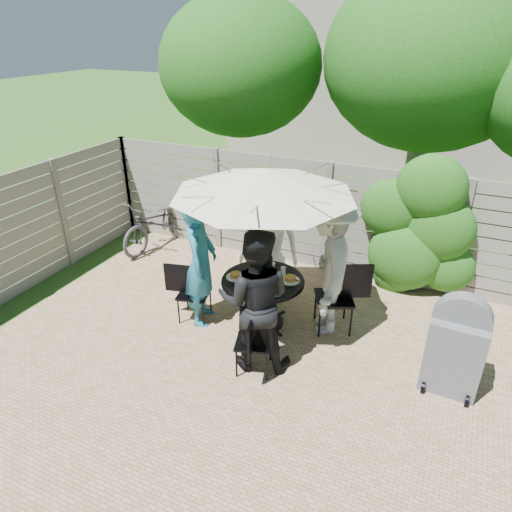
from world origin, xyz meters
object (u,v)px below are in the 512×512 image
at_px(patio_table, 263,293).
at_px(plate_left, 236,276).
at_px(bicycle, 158,222).
at_px(chair_right, 334,310).
at_px(plate_right, 290,279).
at_px(person_back, 269,241).
at_px(plate_extra, 274,290).
at_px(chair_back, 269,273).
at_px(glass_right, 283,272).
at_px(glass_back, 257,265).
at_px(coffee_cup, 272,268).
at_px(person_right, 328,265).
at_px(umbrella, 264,181).
at_px(syrup_jug, 259,272).
at_px(chair_front, 254,353).
at_px(chair_left, 194,303).
at_px(person_left, 201,264).
at_px(person_front, 255,301).
at_px(plate_back, 266,265).
at_px(bbq_grill, 455,347).
at_px(plate_front, 260,292).
at_px(glass_front, 269,285).
at_px(glass_left, 242,277).

bearing_deg(patio_table, plate_left, -162.37).
xyz_separation_m(patio_table, bicycle, (-2.76, 1.49, -0.03)).
bearing_deg(chair_right, plate_right, -7.53).
xyz_separation_m(person_back, plate_extra, (0.51, -1.02, -0.14)).
distance_m(chair_back, glass_right, 1.03).
distance_m(glass_back, coffee_cup, 0.21).
distance_m(person_back, bicycle, 2.64).
relative_size(person_back, plate_right, 6.76).
bearing_deg(plate_left, person_right, 17.63).
bearing_deg(glass_right, umbrella, -140.37).
bearing_deg(plate_left, syrup_jug, 27.09).
xyz_separation_m(chair_front, plate_right, (0.05, 1.03, 0.48)).
relative_size(chair_left, plate_left, 3.25).
bearing_deg(chair_right, person_left, -7.67).
height_order(person_front, plate_back, person_front).
height_order(umbrella, plate_left, umbrella).
height_order(glass_back, coffee_cup, glass_back).
bearing_deg(patio_table, chair_left, -162.44).
bearing_deg(plate_left, bbq_grill, -2.59).
relative_size(person_left, bbq_grill, 1.46).
xyz_separation_m(person_back, plate_back, (0.14, -0.45, -0.14)).
bearing_deg(plate_right, plate_front, -117.37).
distance_m(glass_right, syrup_jug, 0.32).
xyz_separation_m(person_left, plate_right, (1.13, 0.36, -0.15)).
bearing_deg(chair_left, plate_back, 24.97).
xyz_separation_m(chair_right, bbq_grill, (1.50, -0.53, 0.26)).
relative_size(patio_table, bicycle, 0.77).
bearing_deg(umbrella, plate_back, 107.63).
height_order(plate_front, glass_front, glass_front).
bearing_deg(bicycle, person_back, -10.04).
height_order(chair_left, bbq_grill, bbq_grill).
relative_size(chair_right, bbq_grill, 0.81).
bearing_deg(bicycle, glass_front, -24.59).
relative_size(person_left, person_right, 0.91).
xyz_separation_m(umbrella, person_front, (0.25, -0.79, -1.16)).
relative_size(chair_right, glass_left, 7.07).
xyz_separation_m(umbrella, coffee_cup, (0.03, 0.24, -1.28)).
bearing_deg(person_right, person_back, -135.00).
height_order(plate_right, glass_back, glass_back).
xyz_separation_m(chair_back, person_right, (1.08, -0.67, 0.70)).
relative_size(person_back, person_right, 0.90).
bearing_deg(person_right, chair_left, -90.04).
bearing_deg(plate_back, chair_back, 107.60).
bearing_deg(glass_right, plate_front, -101.55).
relative_size(chair_right, plate_front, 3.81).
bearing_deg(plate_right, plate_back, 152.63).
bearing_deg(person_left, chair_right, -89.93).
height_order(glass_right, bbq_grill, bbq_grill).
relative_size(chair_front, glass_front, 6.12).
relative_size(chair_left, glass_left, 6.03).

